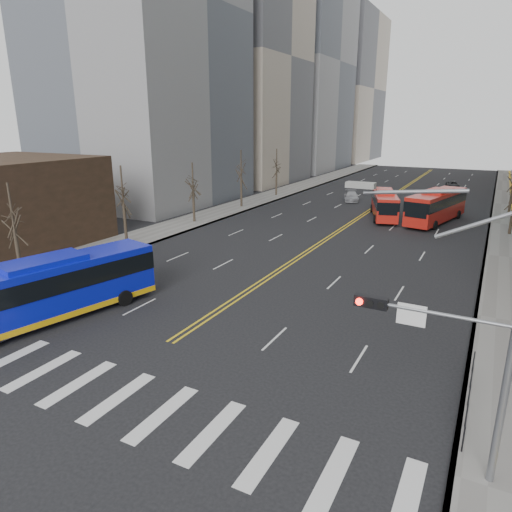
% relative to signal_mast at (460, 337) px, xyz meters
% --- Properties ---
extents(ground, '(220.00, 220.00, 0.00)m').
position_rel_signal_mast_xyz_m(ground, '(-13.77, -2.00, -4.86)').
color(ground, black).
extents(sidewalk_left, '(5.00, 130.00, 0.15)m').
position_rel_signal_mast_xyz_m(sidewalk_left, '(-30.27, 43.00, -4.78)').
color(sidewalk_left, slate).
rests_on(sidewalk_left, ground).
extents(crosswalk, '(26.70, 4.00, 0.01)m').
position_rel_signal_mast_xyz_m(crosswalk, '(-13.77, -2.00, -4.85)').
color(crosswalk, silver).
rests_on(crosswalk, ground).
extents(centerline, '(0.55, 100.00, 0.01)m').
position_rel_signal_mast_xyz_m(centerline, '(-13.77, 53.00, -4.85)').
color(centerline, gold).
rests_on(centerline, ground).
extents(office_towers, '(83.00, 134.00, 58.00)m').
position_rel_signal_mast_xyz_m(office_towers, '(-13.64, 66.51, 19.07)').
color(office_towers, gray).
rests_on(office_towers, ground).
extents(signal_mast, '(5.37, 0.37, 9.39)m').
position_rel_signal_mast_xyz_m(signal_mast, '(0.00, 0.00, 0.00)').
color(signal_mast, gray).
rests_on(signal_mast, ground).
extents(pedestrian_railing, '(0.06, 6.06, 1.02)m').
position_rel_signal_mast_xyz_m(pedestrian_railing, '(0.53, 4.00, -4.03)').
color(pedestrian_railing, black).
rests_on(pedestrian_railing, sidewalk_right).
extents(street_trees, '(35.20, 47.20, 7.60)m').
position_rel_signal_mast_xyz_m(street_trees, '(-20.94, 32.55, 0.02)').
color(street_trees, '#2C221B').
rests_on(street_trees, ground).
extents(blue_bus, '(5.70, 13.32, 3.77)m').
position_rel_signal_mast_xyz_m(blue_bus, '(-21.70, 2.00, -2.88)').
color(blue_bus, '#0C16C0').
rests_on(blue_bus, ground).
extents(red_bus_near, '(5.40, 12.32, 3.79)m').
position_rel_signal_mast_xyz_m(red_bus_near, '(-5.31, 40.99, -2.76)').
color(red_bus_near, red).
rests_on(red_bus_near, ground).
extents(red_bus_far, '(5.36, 10.64, 3.32)m').
position_rel_signal_mast_xyz_m(red_bus_far, '(-11.16, 40.83, -3.01)').
color(red_bus_far, red).
rests_on(red_bus_far, ground).
extents(car_white, '(1.89, 4.12, 1.31)m').
position_rel_signal_mast_xyz_m(car_white, '(-23.42, 4.00, -4.20)').
color(car_white, white).
rests_on(car_white, ground).
extents(car_dark_mid, '(2.25, 4.59, 1.51)m').
position_rel_signal_mast_xyz_m(car_dark_mid, '(-6.78, 56.13, -4.10)').
color(car_dark_mid, black).
rests_on(car_dark_mid, ground).
extents(car_silver, '(3.41, 5.17, 1.39)m').
position_rel_signal_mast_xyz_m(car_silver, '(-18.08, 50.85, -4.16)').
color(car_silver, '#9D9DA2').
rests_on(car_silver, ground).
extents(car_dark_far, '(2.71, 4.39, 1.14)m').
position_rel_signal_mast_xyz_m(car_dark_far, '(-6.30, 72.03, -4.29)').
color(car_dark_far, black).
rests_on(car_dark_far, ground).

